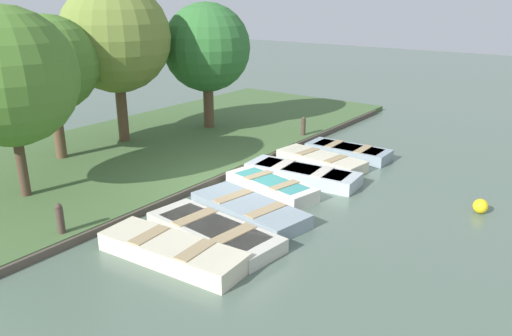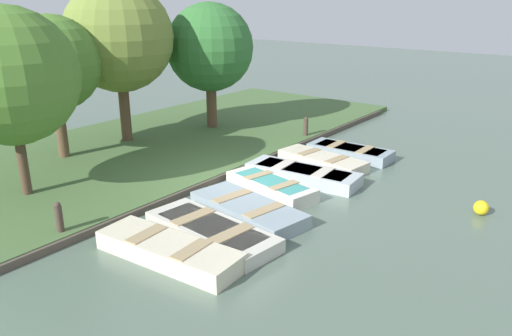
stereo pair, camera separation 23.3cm
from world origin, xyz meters
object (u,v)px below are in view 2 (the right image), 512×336
rowboat_4 (303,174)px  park_tree_right (210,48)px  rowboat_1 (212,231)px  buoy (481,208)px  rowboat_2 (248,209)px  park_tree_left (53,64)px  rowboat_3 (271,186)px  rowboat_5 (322,161)px  park_tree_center (119,38)px  park_tree_far_left (9,76)px  rowboat_6 (350,152)px  mooring_post_near (59,221)px  mooring_post_far (306,129)px  rowboat_0 (169,250)px

rowboat_4 → park_tree_right: bearing=151.5°
rowboat_1 → buoy: size_ratio=9.24×
rowboat_2 → park_tree_left: 7.92m
rowboat_4 → rowboat_2: bearing=-89.8°
rowboat_3 → rowboat_4: 1.38m
rowboat_5 → park_tree_center: park_tree_center is taller
buoy → park_tree_far_left: bearing=-146.7°
rowboat_6 → mooring_post_near: 9.58m
mooring_post_far → park_tree_center: park_tree_center is taller
rowboat_5 → mooring_post_near: bearing=-97.6°
rowboat_4 → park_tree_left: (-7.04, -3.31, 2.97)m
rowboat_6 → park_tree_left: (-7.09, -6.15, 2.98)m
rowboat_0 → rowboat_1: (0.04, 1.25, -0.04)m
buoy → park_tree_right: bearing=170.2°
rowboat_4 → park_tree_center: bearing=-178.9°
rowboat_4 → rowboat_6: size_ratio=1.23×
mooring_post_near → rowboat_6: bearing=76.3°
rowboat_2 → mooring_post_near: mooring_post_near is taller
park_tree_center → rowboat_0: bearing=-33.2°
rowboat_5 → park_tree_left: size_ratio=0.64×
rowboat_1 → rowboat_3: 3.02m
mooring_post_far → park_tree_left: (-4.82, -6.96, 2.71)m
rowboat_0 → mooring_post_far: bearing=101.0°
rowboat_6 → buoy: (4.75, -2.20, -0.00)m
rowboat_2 → buoy: (4.51, 3.59, 0.00)m
rowboat_3 → rowboat_4: (0.15, 1.37, -0.00)m
park_tree_far_left → rowboat_1: bearing=14.6°
rowboat_1 → mooring_post_near: mooring_post_near is taller
park_tree_right → rowboat_2: bearing=-41.5°
rowboat_2 → park_tree_far_left: size_ratio=0.66×
buoy → park_tree_center: size_ratio=0.07×
rowboat_0 → park_tree_right: size_ratio=0.67×
park_tree_center → park_tree_right: bearing=71.2°
rowboat_3 → rowboat_2: bearing=-62.6°
rowboat_6 → buoy: size_ratio=7.57×
park_tree_left → park_tree_center: size_ratio=0.82×
mooring_post_far → park_tree_far_left: size_ratio=0.18×
rowboat_0 → rowboat_3: 4.25m
rowboat_1 → rowboat_4: size_ratio=0.99×
buoy → rowboat_6: bearing=155.2°
mooring_post_near → park_tree_far_left: (-2.71, 0.72, 2.82)m
rowboat_5 → mooring_post_near: mooring_post_near is taller
rowboat_3 → mooring_post_far: bearing=124.0°
rowboat_0 → park_tree_left: (-7.37, 2.29, 2.96)m
rowboat_6 → rowboat_3: bearing=-94.0°
rowboat_5 → buoy: bearing=-2.2°
mooring_post_far → park_tree_left: 8.89m
rowboat_2 → rowboat_5: bearing=106.0°
park_tree_far_left → park_tree_right: 8.29m
rowboat_0 → park_tree_left: bearing=158.3°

